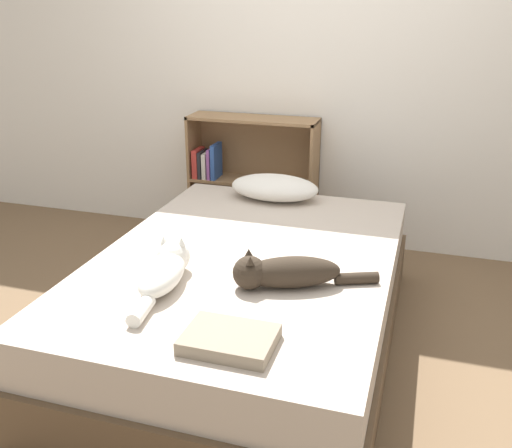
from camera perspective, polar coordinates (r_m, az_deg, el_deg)
name	(u,v)px	position (r m, az deg, el deg)	size (l,w,h in m)	color
ground_plane	(247,343)	(2.96, -0.89, -11.82)	(8.00, 8.00, 0.00)	brown
wall_back	(315,62)	(3.92, 5.97, 15.86)	(8.00, 0.06, 2.50)	white
bed	(247,301)	(2.84, -0.92, -7.70)	(1.40, 2.02, 0.50)	brown
pillow	(275,188)	(3.46, 1.87, 3.67)	(0.54, 0.31, 0.15)	white
cat_light	(164,270)	(2.45, -9.14, -4.60)	(0.21, 0.56, 0.17)	white
cat_dark	(283,272)	(2.40, 2.74, -4.85)	(0.59, 0.31, 0.16)	#33281E
bookshelf	(250,177)	(4.05, -0.61, 4.72)	(0.89, 0.26, 0.89)	#8E6B47
blanket_fold	(230,340)	(2.04, -2.66, -11.47)	(0.32, 0.23, 0.05)	gray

